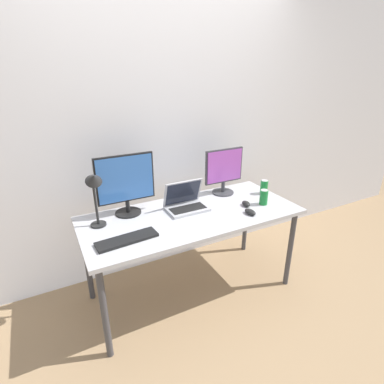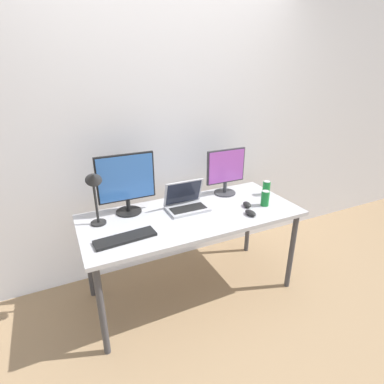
{
  "view_description": "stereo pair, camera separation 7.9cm",
  "coord_description": "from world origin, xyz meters",
  "px_view_note": "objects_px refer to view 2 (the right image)",
  "views": [
    {
      "loc": [
        -0.96,
        -1.84,
        1.78
      ],
      "look_at": [
        0.0,
        0.0,
        0.92
      ],
      "focal_mm": 28.0,
      "sensor_mm": 36.0,
      "label": 1
    },
    {
      "loc": [
        -0.89,
        -1.87,
        1.78
      ],
      "look_at": [
        0.0,
        0.0,
        0.92
      ],
      "focal_mm": 28.0,
      "sensor_mm": 36.0,
      "label": 2
    }
  ],
  "objects_px": {
    "keyboard_main": "(125,238)",
    "mouse_by_laptop": "(247,205)",
    "laptop_silver": "(186,202)",
    "monitor_left": "(126,182)",
    "soda_can_by_laptop": "(266,188)",
    "desk_lamp": "(95,188)",
    "monitor_center": "(226,170)",
    "work_desk": "(192,221)",
    "mouse_by_keyboard": "(250,213)",
    "soda_can_near_keyboard": "(265,198)"
  },
  "relations": [
    {
      "from": "desk_lamp",
      "to": "monitor_center",
      "type": "bearing_deg",
      "value": 6.95
    },
    {
      "from": "laptop_silver",
      "to": "work_desk",
      "type": "bearing_deg",
      "value": -86.88
    },
    {
      "from": "desk_lamp",
      "to": "mouse_by_laptop",
      "type": "bearing_deg",
      "value": -9.08
    },
    {
      "from": "mouse_by_laptop",
      "to": "soda_can_by_laptop",
      "type": "distance_m",
      "value": 0.33
    },
    {
      "from": "mouse_by_laptop",
      "to": "soda_can_near_keyboard",
      "type": "bearing_deg",
      "value": -1.83
    },
    {
      "from": "monitor_center",
      "to": "mouse_by_keyboard",
      "type": "xyz_separation_m",
      "value": [
        -0.05,
        -0.45,
        -0.2
      ]
    },
    {
      "from": "monitor_left",
      "to": "soda_can_near_keyboard",
      "type": "height_order",
      "value": "monitor_left"
    },
    {
      "from": "mouse_by_keyboard",
      "to": "mouse_by_laptop",
      "type": "relative_size",
      "value": 1.1
    },
    {
      "from": "monitor_center",
      "to": "soda_can_by_laptop",
      "type": "height_order",
      "value": "monitor_center"
    },
    {
      "from": "soda_can_near_keyboard",
      "to": "monitor_center",
      "type": "bearing_deg",
      "value": 114.48
    },
    {
      "from": "soda_can_near_keyboard",
      "to": "monitor_left",
      "type": "bearing_deg",
      "value": 161.22
    },
    {
      "from": "keyboard_main",
      "to": "mouse_by_keyboard",
      "type": "distance_m",
      "value": 0.95
    },
    {
      "from": "keyboard_main",
      "to": "mouse_by_laptop",
      "type": "xyz_separation_m",
      "value": [
        1.01,
        0.07,
        0.01
      ]
    },
    {
      "from": "laptop_silver",
      "to": "mouse_by_keyboard",
      "type": "relative_size",
      "value": 3.04
    },
    {
      "from": "monitor_center",
      "to": "mouse_by_laptop",
      "type": "xyz_separation_m",
      "value": [
        0.02,
        -0.32,
        -0.2
      ]
    },
    {
      "from": "laptop_silver",
      "to": "keyboard_main",
      "type": "bearing_deg",
      "value": -155.21
    },
    {
      "from": "work_desk",
      "to": "keyboard_main",
      "type": "height_order",
      "value": "keyboard_main"
    },
    {
      "from": "monitor_center",
      "to": "mouse_by_keyboard",
      "type": "distance_m",
      "value": 0.5
    },
    {
      "from": "monitor_center",
      "to": "work_desk",
      "type": "bearing_deg",
      "value": -151.71
    },
    {
      "from": "keyboard_main",
      "to": "work_desk",
      "type": "bearing_deg",
      "value": 10.98
    },
    {
      "from": "monitor_left",
      "to": "mouse_by_laptop",
      "type": "bearing_deg",
      "value": -19.42
    },
    {
      "from": "monitor_center",
      "to": "soda_can_by_laptop",
      "type": "bearing_deg",
      "value": -29.97
    },
    {
      "from": "soda_can_by_laptop",
      "to": "monitor_center",
      "type": "bearing_deg",
      "value": 150.03
    },
    {
      "from": "monitor_left",
      "to": "monitor_center",
      "type": "relative_size",
      "value": 1.15
    },
    {
      "from": "mouse_by_keyboard",
      "to": "mouse_by_laptop",
      "type": "distance_m",
      "value": 0.15
    },
    {
      "from": "keyboard_main",
      "to": "mouse_by_laptop",
      "type": "bearing_deg",
      "value": -0.35
    },
    {
      "from": "work_desk",
      "to": "desk_lamp",
      "type": "xyz_separation_m",
      "value": [
        -0.68,
        0.1,
        0.35
      ]
    },
    {
      "from": "keyboard_main",
      "to": "mouse_by_keyboard",
      "type": "xyz_separation_m",
      "value": [
        0.95,
        -0.06,
        0.01
      ]
    },
    {
      "from": "monitor_center",
      "to": "desk_lamp",
      "type": "relative_size",
      "value": 0.94
    },
    {
      "from": "work_desk",
      "to": "mouse_by_laptop",
      "type": "distance_m",
      "value": 0.47
    },
    {
      "from": "mouse_by_keyboard",
      "to": "soda_can_near_keyboard",
      "type": "height_order",
      "value": "soda_can_near_keyboard"
    },
    {
      "from": "keyboard_main",
      "to": "mouse_by_laptop",
      "type": "relative_size",
      "value": 4.23
    },
    {
      "from": "soda_can_near_keyboard",
      "to": "keyboard_main",
      "type": "bearing_deg",
      "value": -178.33
    },
    {
      "from": "monitor_center",
      "to": "keyboard_main",
      "type": "height_order",
      "value": "monitor_center"
    },
    {
      "from": "work_desk",
      "to": "monitor_center",
      "type": "distance_m",
      "value": 0.57
    },
    {
      "from": "soda_can_by_laptop",
      "to": "desk_lamp",
      "type": "relative_size",
      "value": 0.29
    },
    {
      "from": "work_desk",
      "to": "laptop_silver",
      "type": "height_order",
      "value": "laptop_silver"
    },
    {
      "from": "work_desk",
      "to": "mouse_by_keyboard",
      "type": "relative_size",
      "value": 16.04
    },
    {
      "from": "soda_can_by_laptop",
      "to": "desk_lamp",
      "type": "bearing_deg",
      "value": 178.23
    },
    {
      "from": "soda_can_by_laptop",
      "to": "laptop_silver",
      "type": "bearing_deg",
      "value": 176.54
    },
    {
      "from": "monitor_left",
      "to": "mouse_by_laptop",
      "type": "distance_m",
      "value": 0.97
    },
    {
      "from": "monitor_left",
      "to": "soda_can_by_laptop",
      "type": "distance_m",
      "value": 1.22
    },
    {
      "from": "work_desk",
      "to": "monitor_center",
      "type": "height_order",
      "value": "monitor_center"
    },
    {
      "from": "monitor_center",
      "to": "keyboard_main",
      "type": "bearing_deg",
      "value": -158.63
    },
    {
      "from": "monitor_left",
      "to": "mouse_by_laptop",
      "type": "height_order",
      "value": "monitor_left"
    },
    {
      "from": "monitor_left",
      "to": "monitor_center",
      "type": "bearing_deg",
      "value": 0.27
    },
    {
      "from": "monitor_left",
      "to": "keyboard_main",
      "type": "height_order",
      "value": "monitor_left"
    },
    {
      "from": "mouse_by_laptop",
      "to": "monitor_center",
      "type": "bearing_deg",
      "value": 105.85
    },
    {
      "from": "work_desk",
      "to": "monitor_left",
      "type": "bearing_deg",
      "value": 151.89
    },
    {
      "from": "mouse_by_laptop",
      "to": "keyboard_main",
      "type": "bearing_deg",
      "value": -162.99
    }
  ]
}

